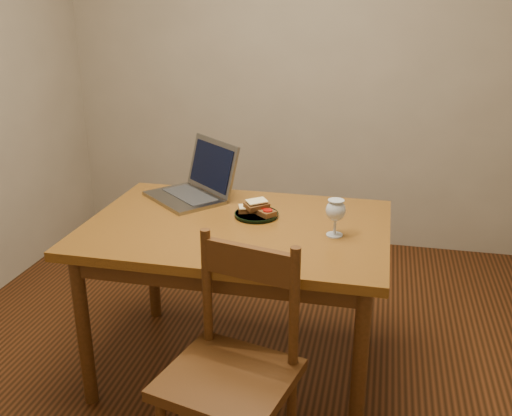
% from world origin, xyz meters
% --- Properties ---
extents(floor, '(3.20, 3.20, 0.02)m').
position_xyz_m(floor, '(0.00, 0.00, -0.01)').
color(floor, black).
rests_on(floor, ground).
extents(back_wall, '(3.20, 0.02, 2.60)m').
position_xyz_m(back_wall, '(0.00, 1.61, 1.30)').
color(back_wall, gray).
rests_on(back_wall, floor).
extents(table, '(1.30, 0.90, 0.74)m').
position_xyz_m(table, '(0.01, -0.04, 0.65)').
color(table, '#522F0D').
rests_on(table, floor).
extents(chair, '(0.51, 0.49, 0.45)m').
position_xyz_m(chair, '(0.15, -0.67, 0.49)').
color(chair, '#39210C').
rests_on(chair, floor).
extents(plate, '(0.20, 0.20, 0.02)m').
position_xyz_m(plate, '(0.07, 0.07, 0.75)').
color(plate, black).
rests_on(plate, table).
extents(sandwich_cheese, '(0.11, 0.09, 0.03)m').
position_xyz_m(sandwich_cheese, '(0.04, 0.08, 0.77)').
color(sandwich_cheese, '#381E0C').
rests_on(sandwich_cheese, plate).
extents(sandwich_tomato, '(0.12, 0.12, 0.03)m').
position_xyz_m(sandwich_tomato, '(0.11, 0.06, 0.77)').
color(sandwich_tomato, '#381E0C').
rests_on(sandwich_tomato, plate).
extents(sandwich_top, '(0.12, 0.12, 0.03)m').
position_xyz_m(sandwich_top, '(0.07, 0.07, 0.80)').
color(sandwich_top, '#381E0C').
rests_on(sandwich_top, plate).
extents(milk_glass, '(0.08, 0.08, 0.16)m').
position_xyz_m(milk_glass, '(0.43, -0.07, 0.82)').
color(milk_glass, white).
rests_on(milk_glass, table).
extents(laptop, '(0.50, 0.50, 0.27)m').
position_xyz_m(laptop, '(-0.27, 0.27, 0.81)').
color(laptop, slate).
rests_on(laptop, table).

